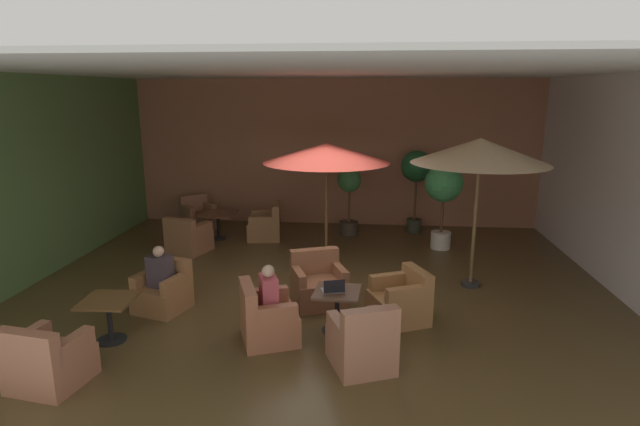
# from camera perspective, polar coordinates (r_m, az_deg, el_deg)

# --- Properties ---
(ground_plane) EXTENTS (10.45, 8.84, 0.02)m
(ground_plane) POSITION_cam_1_polar(r_m,az_deg,el_deg) (9.26, -0.27, -8.08)
(ground_plane) COLOR #513E21
(wall_back_brick) EXTENTS (10.45, 0.08, 3.72)m
(wall_back_brick) POSITION_cam_1_polar(r_m,az_deg,el_deg) (13.07, 1.69, 6.78)
(wall_back_brick) COLOR #A3674A
(wall_back_brick) RESTS_ON ground_plane
(wall_left_accent) EXTENTS (0.08, 8.84, 3.72)m
(wall_left_accent) POSITION_cam_1_polar(r_m,az_deg,el_deg) (10.60, -29.44, 3.43)
(wall_left_accent) COLOR #557942
(wall_left_accent) RESTS_ON ground_plane
(wall_right_plain) EXTENTS (0.08, 8.84, 3.72)m
(wall_right_plain) POSITION_cam_1_polar(r_m,az_deg,el_deg) (9.71, 31.83, 2.35)
(wall_right_plain) COLOR silver
(wall_right_plain) RESTS_ON ground_plane
(ceiling_slab) EXTENTS (10.45, 8.84, 0.06)m
(ceiling_slab) POSITION_cam_1_polar(r_m,az_deg,el_deg) (8.61, -0.30, 15.87)
(ceiling_slab) COLOR silver
(ceiling_slab) RESTS_ON wall_back_brick
(cafe_table_front_left) EXTENTS (0.70, 0.70, 0.63)m
(cafe_table_front_left) POSITION_cam_1_polar(r_m,az_deg,el_deg) (7.39, 1.95, -10.08)
(cafe_table_front_left) COLOR black
(cafe_table_front_left) RESTS_ON ground_plane
(armchair_front_left_north) EXTENTS (1.04, 1.00, 0.86)m
(armchair_front_left_north) POSITION_cam_1_polar(r_m,az_deg,el_deg) (8.36, -0.20, -8.17)
(armchair_front_left_north) COLOR brown
(armchair_front_left_north) RESTS_ON ground_plane
(armchair_front_left_east) EXTENTS (0.97, 0.99, 0.84)m
(armchair_front_left_east) POSITION_cam_1_polar(r_m,az_deg,el_deg) (7.23, -6.08, -11.87)
(armchair_front_left_east) COLOR #A15D3F
(armchair_front_left_east) RESTS_ON ground_plane
(armchair_front_left_south) EXTENTS (0.95, 1.00, 0.91)m
(armchair_front_left_south) POSITION_cam_1_polar(r_m,az_deg,el_deg) (6.56, 4.79, -14.50)
(armchair_front_left_south) COLOR #9F664B
(armchair_front_left_south) RESTS_ON ground_plane
(armchair_front_left_west) EXTENTS (1.00, 0.97, 0.81)m
(armchair_front_left_west) POSITION_cam_1_polar(r_m,az_deg,el_deg) (7.83, 9.13, -9.90)
(armchair_front_left_west) COLOR #9B673B
(armchair_front_left_west) RESTS_ON ground_plane
(cafe_table_front_right) EXTENTS (0.81, 0.81, 0.63)m
(cafe_table_front_right) POSITION_cam_1_polar(r_m,az_deg,el_deg) (12.10, -11.47, -0.54)
(cafe_table_front_right) COLOR black
(cafe_table_front_right) RESTS_ON ground_plane
(armchair_front_right_north) EXTENTS (0.95, 0.97, 0.81)m
(armchair_front_right_north) POSITION_cam_1_polar(r_m,az_deg,el_deg) (11.29, -14.68, -2.79)
(armchair_front_right_north) COLOR #A06745
(armchair_front_right_north) RESTS_ON ground_plane
(armchair_front_right_east) EXTENTS (0.85, 0.89, 0.86)m
(armchair_front_right_east) POSITION_cam_1_polar(r_m,az_deg,el_deg) (12.01, -6.10, -1.44)
(armchair_front_right_east) COLOR #92623B
(armchair_front_right_east) RESTS_ON ground_plane
(armchair_front_right_south) EXTENTS (1.01, 1.01, 0.85)m
(armchair_front_right_south) POSITION_cam_1_polar(r_m,az_deg,el_deg) (13.14, -13.65, -0.42)
(armchair_front_right_south) COLOR #976349
(armchair_front_right_south) RESTS_ON ground_plane
(cafe_table_mid_center) EXTENTS (0.71, 0.71, 0.63)m
(cafe_table_mid_center) POSITION_cam_1_polar(r_m,az_deg,el_deg) (7.69, -22.80, -10.07)
(cafe_table_mid_center) COLOR black
(cafe_table_mid_center) RESTS_ON ground_plane
(armchair_mid_center_north) EXTENTS (0.88, 0.86, 0.82)m
(armchair_mid_center_north) POSITION_cam_1_polar(r_m,az_deg,el_deg) (6.98, -28.44, -14.61)
(armchair_mid_center_north) COLOR #9F6146
(armchair_mid_center_north) RESTS_ON ground_plane
(armchair_mid_center_east) EXTENTS (0.89, 0.87, 0.80)m
(armchair_mid_center_east) POSITION_cam_1_polar(r_m,az_deg,el_deg) (8.52, -17.32, -8.50)
(armchair_mid_center_east) COLOR #9D643D
(armchair_mid_center_east) RESTS_ON ground_plane
(patio_umbrella_tall_red) EXTENTS (2.56, 2.56, 2.41)m
(patio_umbrella_tall_red) POSITION_cam_1_polar(r_m,az_deg,el_deg) (10.15, 0.73, 6.78)
(patio_umbrella_tall_red) COLOR #2D2D2D
(patio_umbrella_tall_red) RESTS_ON ground_plane
(patio_umbrella_center_beige) EXTENTS (2.33, 2.33, 2.65)m
(patio_umbrella_center_beige) POSITION_cam_1_polar(r_m,az_deg,el_deg) (9.00, 17.66, 6.64)
(patio_umbrella_center_beige) COLOR #2D2D2D
(patio_umbrella_center_beige) RESTS_ON ground_plane
(potted_tree_left_corner) EXTENTS (0.76, 0.76, 2.03)m
(potted_tree_left_corner) POSITION_cam_1_polar(r_m,az_deg,el_deg) (12.48, 10.86, 4.60)
(potted_tree_left_corner) COLOR #36382A
(potted_tree_left_corner) RESTS_ON ground_plane
(potted_tree_mid_left) EXTENTS (0.58, 0.58, 1.64)m
(potted_tree_mid_left) POSITION_cam_1_polar(r_m,az_deg,el_deg) (12.16, 3.32, 2.37)
(potted_tree_mid_left) COLOR #3E3429
(potted_tree_mid_left) RESTS_ON ground_plane
(potted_tree_mid_right) EXTENTS (0.83, 0.83, 1.89)m
(potted_tree_mid_right) POSITION_cam_1_polar(r_m,az_deg,el_deg) (11.29, 13.81, 2.59)
(potted_tree_mid_right) COLOR beige
(potted_tree_mid_right) RESTS_ON ground_plane
(patron_blue_shirt) EXTENTS (0.34, 0.43, 0.68)m
(patron_blue_shirt) POSITION_cam_1_polar(r_m,az_deg,el_deg) (7.07, -5.83, -8.83)
(patron_blue_shirt) COLOR #BA464F
(patron_blue_shirt) RESTS_ON ground_plane
(patron_by_window) EXTENTS (0.41, 0.34, 0.67)m
(patron_by_window) POSITION_cam_1_polar(r_m,az_deg,el_deg) (8.36, -17.67, -6.09)
(patron_by_window) COLOR #3D3137
(patron_by_window) RESTS_ON ground_plane
(iced_drink_cup) EXTENTS (0.08, 0.08, 0.11)m
(iced_drink_cup) POSITION_cam_1_polar(r_m,az_deg,el_deg) (7.35, 2.52, -8.23)
(iced_drink_cup) COLOR white
(iced_drink_cup) RESTS_ON cafe_table_front_left
(open_laptop) EXTENTS (0.36, 0.30, 0.20)m
(open_laptop) POSITION_cam_1_polar(r_m,az_deg,el_deg) (7.26, 1.53, -8.53)
(open_laptop) COLOR #9EA0A5
(open_laptop) RESTS_ON cafe_table_front_left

